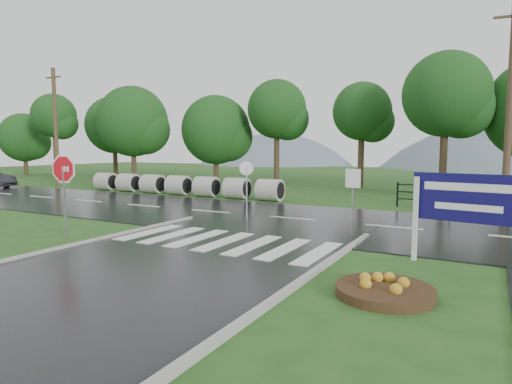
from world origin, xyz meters
The scene contains 14 objects.
ground centered at (0.00, 0.00, 0.00)m, with size 120.00×120.00×0.00m, color #234E1A.
main_road centered at (0.00, 10.00, 0.00)m, with size 90.00×8.00×0.04m, color black.
crosswalk centered at (0.00, 5.00, 0.06)m, with size 6.50×2.80×0.02m.
fence_west centered at (7.75, 16.00, 0.72)m, with size 9.58×0.08×1.20m.
hills centered at (3.49, 65.00, -15.54)m, with size 102.00×48.00×48.00m.
treeline centered at (1.00, 24.00, 0.00)m, with size 83.20×5.20×10.00m.
culvert_pipes centered at (-9.84, 15.00, 0.60)m, with size 13.90×1.20×1.20m.
stop_sign centered at (-5.01, 3.31, 1.97)m, with size 1.25×0.20×2.84m.
estate_billboard centered at (6.52, 5.71, 1.55)m, with size 2.56×0.47×2.26m.
flower_bed centered at (5.26, 2.60, 0.14)m, with size 1.90×1.90×0.38m.
reg_sign_small centered at (3.14, 7.69, 1.56)m, with size 0.49×0.07×2.21m.
reg_sign_round centered at (-1.38, 8.73, 1.49)m, with size 0.53×0.19×2.37m.
utility_pole_west centered at (-21.88, 15.50, 4.48)m, with size 1.57×0.29×8.81m.
utility_pole_east centered at (7.55, 15.50, 4.58)m, with size 1.60×0.30×9.02m.
Camera 1 is at (6.96, -5.68, 2.87)m, focal length 30.00 mm.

